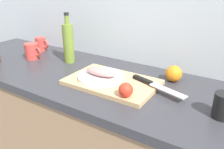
# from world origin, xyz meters

# --- Properties ---
(back_wall) EXTENTS (3.20, 0.05, 2.50)m
(back_wall) POSITION_xyz_m (0.00, 0.33, 1.25)
(back_wall) COLOR silver
(back_wall) RESTS_ON ground_plane
(kitchen_counter) EXTENTS (2.00, 0.60, 0.90)m
(kitchen_counter) POSITION_xyz_m (0.00, 0.00, 0.45)
(kitchen_counter) COLOR #9E7A56
(kitchen_counter) RESTS_ON ground_plane
(cutting_board) EXTENTS (0.43, 0.28, 0.02)m
(cutting_board) POSITION_xyz_m (0.16, -0.03, 0.91)
(cutting_board) COLOR tan
(cutting_board) RESTS_ON kitchen_counter
(white_plate) EXTENTS (0.22, 0.22, 0.01)m
(white_plate) POSITION_xyz_m (0.10, -0.03, 0.93)
(white_plate) COLOR white
(white_plate) RESTS_ON cutting_board
(fish_fillet) EXTENTS (0.17, 0.07, 0.04)m
(fish_fillet) POSITION_xyz_m (0.10, -0.03, 0.95)
(fish_fillet) COLOR tan
(fish_fillet) RESTS_ON white_plate
(chef_knife) EXTENTS (0.29, 0.11, 0.02)m
(chef_knife) POSITION_xyz_m (0.34, 0.02, 0.93)
(chef_knife) COLOR silver
(chef_knife) RESTS_ON cutting_board
(tomato_0) EXTENTS (0.06, 0.06, 0.06)m
(tomato_0) POSITION_xyz_m (0.30, -0.14, 0.95)
(tomato_0) COLOR red
(tomato_0) RESTS_ON cutting_board
(olive_oil_bottle) EXTENTS (0.06, 0.06, 0.29)m
(olive_oil_bottle) POSITION_xyz_m (-0.23, 0.10, 1.02)
(olive_oil_bottle) COLOR olive
(olive_oil_bottle) RESTS_ON kitchen_counter
(coffee_mug_0) EXTENTS (0.11, 0.07, 0.10)m
(coffee_mug_0) POSITION_xyz_m (0.66, -0.05, 0.95)
(coffee_mug_0) COLOR black
(coffee_mug_0) RESTS_ON kitchen_counter
(coffee_mug_1) EXTENTS (0.13, 0.09, 0.10)m
(coffee_mug_1) POSITION_xyz_m (-0.47, 0.02, 0.95)
(coffee_mug_1) COLOR #CC3F38
(coffee_mug_1) RESTS_ON kitchen_counter
(coffee_mug_2) EXTENTS (0.11, 0.07, 0.09)m
(coffee_mug_2) POSITION_xyz_m (-0.56, 0.18, 0.95)
(coffee_mug_2) COLOR #CC3F38
(coffee_mug_2) RESTS_ON kitchen_counter
(orange_0) EXTENTS (0.08, 0.08, 0.08)m
(orange_0) POSITION_xyz_m (0.40, 0.16, 0.94)
(orange_0) COLOR orange
(orange_0) RESTS_ON kitchen_counter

